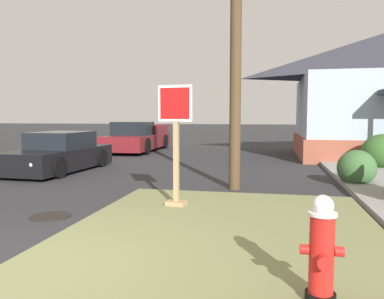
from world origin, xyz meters
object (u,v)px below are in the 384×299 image
(fire_hydrant, at_px, (322,251))
(pickup_truck_maroon, at_px, (137,139))
(manhole_cover, at_px, (50,216))
(stop_sign, at_px, (176,149))
(parked_sedan_black, at_px, (59,154))

(fire_hydrant, xyz_separation_m, pickup_truck_maroon, (-7.03, 14.77, 0.07))
(manhole_cover, distance_m, pickup_truck_maroon, 12.67)
(manhole_cover, height_order, pickup_truck_maroon, pickup_truck_maroon)
(manhole_cover, bearing_deg, pickup_truck_maroon, 102.87)
(stop_sign, height_order, pickup_truck_maroon, stop_sign)
(fire_hydrant, relative_size, pickup_truck_maroon, 0.17)
(manhole_cover, relative_size, pickup_truck_maroon, 0.13)
(parked_sedan_black, xyz_separation_m, pickup_truck_maroon, (0.07, 7.17, 0.08))
(stop_sign, height_order, parked_sedan_black, stop_sign)
(fire_hydrant, relative_size, parked_sedan_black, 0.23)
(stop_sign, bearing_deg, manhole_cover, -154.75)
(stop_sign, distance_m, parked_sedan_black, 6.49)
(fire_hydrant, height_order, stop_sign, stop_sign)
(stop_sign, distance_m, manhole_cover, 2.51)
(parked_sedan_black, bearing_deg, pickup_truck_maroon, 89.47)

